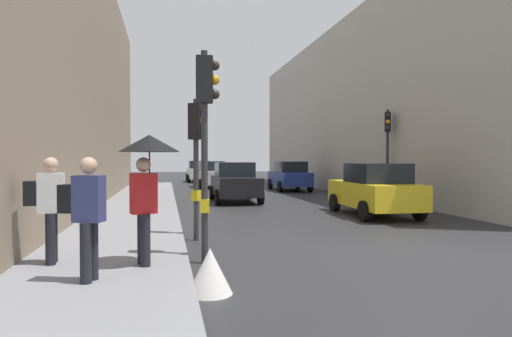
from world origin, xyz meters
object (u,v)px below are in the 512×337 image
at_px(traffic_light_near_left, 206,117).
at_px(pedestrian_with_umbrella, 148,163).
at_px(traffic_light_near_right, 197,143).
at_px(car_dark_suv, 235,182).
at_px(car_silver_hatchback, 211,174).
at_px(pedestrian_with_grey_backpack, 86,211).
at_px(car_yellow_taxi, 375,190).
at_px(car_blue_van, 290,176).
at_px(warning_sign_triangle, 210,271).
at_px(car_white_compact, 199,171).
at_px(traffic_light_mid_street, 388,139).
at_px(pedestrian_with_black_backpack, 48,204).

distance_m(traffic_light_near_left, pedestrian_with_umbrella, 1.43).
distance_m(traffic_light_near_right, car_dark_suv, 9.70).
distance_m(car_silver_hatchback, pedestrian_with_grey_backpack, 23.63).
height_order(car_yellow_taxi, pedestrian_with_grey_backpack, pedestrian_with_grey_backpack).
relative_size(car_blue_van, pedestrian_with_umbrella, 1.98).
bearing_deg(car_silver_hatchback, pedestrian_with_umbrella, -98.25).
height_order(pedestrian_with_umbrella, warning_sign_triangle, pedestrian_with_umbrella).
distance_m(car_yellow_taxi, car_blue_van, 12.24).
bearing_deg(car_white_compact, car_yellow_taxi, -80.10).
relative_size(car_yellow_taxi, car_silver_hatchback, 0.99).
relative_size(car_yellow_taxi, warning_sign_triangle, 6.55).
bearing_deg(car_yellow_taxi, traffic_light_near_right, -150.78).
bearing_deg(car_dark_suv, car_yellow_taxi, -56.80).
distance_m(car_white_compact, warning_sign_triangle, 31.61).
bearing_deg(traffic_light_near_left, traffic_light_near_right, 90.05).
xyz_separation_m(traffic_light_mid_street, pedestrian_with_grey_backpack, (-10.31, -10.80, -1.58)).
height_order(pedestrian_with_umbrella, pedestrian_with_black_backpack, pedestrian_with_umbrella).
distance_m(traffic_light_near_left, car_dark_suv, 12.02).
bearing_deg(traffic_light_mid_street, pedestrian_with_black_backpack, -139.34).
bearing_deg(car_yellow_taxi, car_blue_van, 87.78).
relative_size(car_dark_suv, pedestrian_with_umbrella, 1.97).
bearing_deg(warning_sign_triangle, traffic_light_near_right, 88.57).
distance_m(car_dark_suv, car_blue_van, 7.68).
xyz_separation_m(car_blue_van, pedestrian_with_grey_backpack, (-8.45, -19.48, 0.29)).
height_order(traffic_light_mid_street, pedestrian_with_umbrella, traffic_light_mid_street).
bearing_deg(pedestrian_with_grey_backpack, traffic_light_mid_street, 46.33).
xyz_separation_m(car_blue_van, pedestrian_with_umbrella, (-7.63, -18.61, 0.96)).
xyz_separation_m(traffic_light_near_left, car_dark_suv, (2.31, 11.66, -1.78)).
bearing_deg(car_dark_suv, traffic_light_near_left, -101.19).
xyz_separation_m(car_dark_suv, warning_sign_triangle, (-2.41, -13.54, -0.55)).
bearing_deg(traffic_light_mid_street, car_dark_suv, 159.38).
bearing_deg(traffic_light_mid_street, car_silver_hatchback, 116.58).
relative_size(traffic_light_near_left, car_dark_suv, 0.91).
distance_m(traffic_light_mid_street, warning_sign_triangle, 14.33).
bearing_deg(pedestrian_with_grey_backpack, car_yellow_taxi, 42.24).
height_order(car_silver_hatchback, pedestrian_with_umbrella, pedestrian_with_umbrella).
xyz_separation_m(traffic_light_near_right, traffic_light_near_left, (0.00, -2.34, 0.38)).
bearing_deg(car_dark_suv, traffic_light_near_right, -103.91).
bearing_deg(car_blue_van, traffic_light_near_left, -110.20).
relative_size(traffic_light_mid_street, car_white_compact, 0.95).
xyz_separation_m(car_blue_van, car_white_compact, (-4.64, 11.65, 0.00)).
height_order(car_dark_suv, pedestrian_with_grey_backpack, pedestrian_with_grey_backpack).
distance_m(traffic_light_near_left, pedestrian_with_grey_backpack, 2.78).
height_order(traffic_light_near_right, car_dark_suv, traffic_light_near_right).
distance_m(car_blue_van, pedestrian_with_umbrella, 20.14).
relative_size(car_blue_van, pedestrian_with_black_backpack, 2.39).
relative_size(traffic_light_near_left, pedestrian_with_umbrella, 1.80).
bearing_deg(car_silver_hatchback, car_white_compact, 91.87).
bearing_deg(pedestrian_with_black_backpack, pedestrian_with_umbrella, -13.67).
distance_m(car_yellow_taxi, car_dark_suv, 7.03).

